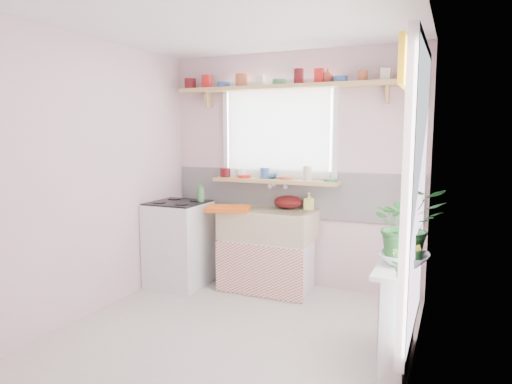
% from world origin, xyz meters
% --- Properties ---
extents(room, '(3.20, 3.20, 3.20)m').
position_xyz_m(room, '(0.66, 0.86, 1.37)').
color(room, beige).
rests_on(room, ground).
extents(sink_unit, '(0.95, 0.65, 1.11)m').
position_xyz_m(sink_unit, '(-0.15, 1.29, 0.43)').
color(sink_unit, white).
rests_on(sink_unit, ground).
extents(cooker, '(0.58, 0.58, 0.93)m').
position_xyz_m(cooker, '(-1.10, 1.05, 0.46)').
color(cooker, white).
rests_on(cooker, ground).
extents(radiator_ledge, '(0.22, 0.95, 0.78)m').
position_xyz_m(radiator_ledge, '(1.30, 0.20, 0.40)').
color(radiator_ledge, white).
rests_on(radiator_ledge, ground).
extents(windowsill, '(1.40, 0.22, 0.04)m').
position_xyz_m(windowsill, '(-0.15, 1.48, 1.14)').
color(windowsill, tan).
rests_on(windowsill, room).
extents(pine_shelf, '(2.52, 0.24, 0.04)m').
position_xyz_m(pine_shelf, '(0.00, 1.47, 2.12)').
color(pine_shelf, tan).
rests_on(pine_shelf, room).
extents(shelf_crockery, '(2.47, 0.11, 0.12)m').
position_xyz_m(shelf_crockery, '(-0.04, 1.47, 2.19)').
color(shelf_crockery, '#590F14').
rests_on(shelf_crockery, pine_shelf).
extents(sill_crockery, '(1.35, 0.11, 0.12)m').
position_xyz_m(sill_crockery, '(-0.20, 1.48, 1.21)').
color(sill_crockery, '#590F14').
rests_on(sill_crockery, windowsill).
extents(dish_tray, '(0.52, 0.45, 0.04)m').
position_xyz_m(dish_tray, '(-0.53, 1.11, 0.87)').
color(dish_tray, '#E25A14').
rests_on(dish_tray, sink_unit).
extents(colander, '(0.38, 0.38, 0.14)m').
position_xyz_m(colander, '(-0.00, 1.50, 0.92)').
color(colander, '#4F0D0F').
rests_on(colander, sink_unit).
extents(jade_plant, '(0.59, 0.56, 0.52)m').
position_xyz_m(jade_plant, '(1.33, 0.15, 1.04)').
color(jade_plant, '#28642B').
rests_on(jade_plant, radiator_ledge).
extents(fruit_bowl, '(0.35, 0.35, 0.08)m').
position_xyz_m(fruit_bowl, '(1.33, 0.08, 0.82)').
color(fruit_bowl, silver).
rests_on(fruit_bowl, radiator_ledge).
extents(herb_pot, '(0.12, 0.09, 0.19)m').
position_xyz_m(herb_pot, '(1.33, -0.20, 0.87)').
color(herb_pot, '#2A692B').
rests_on(herb_pot, radiator_ledge).
extents(soap_bottle_sink, '(0.10, 0.10, 0.18)m').
position_xyz_m(soap_bottle_sink, '(0.22, 1.50, 0.94)').
color(soap_bottle_sink, '#EBF16B').
rests_on(soap_bottle_sink, sink_unit).
extents(sill_cup, '(0.13, 0.13, 0.09)m').
position_xyz_m(sill_cup, '(-0.55, 1.49, 1.20)').
color(sill_cup, beige).
rests_on(sill_cup, windowsill).
extents(sill_bowl, '(0.21, 0.21, 0.06)m').
position_xyz_m(sill_bowl, '(-0.24, 1.54, 1.19)').
color(sill_bowl, '#3369A6').
rests_on(sill_bowl, windowsill).
extents(shelf_vase, '(0.15, 0.15, 0.15)m').
position_xyz_m(shelf_vase, '(0.39, 1.53, 2.21)').
color(shelf_vase, '#AE4135').
rests_on(shelf_vase, pine_shelf).
extents(cooker_bottle, '(0.10, 0.10, 0.22)m').
position_xyz_m(cooker_bottle, '(-0.88, 1.15, 1.02)').
color(cooker_bottle, '#3D7B45').
rests_on(cooker_bottle, cooker).
extents(fruit, '(0.20, 0.14, 0.10)m').
position_xyz_m(fruit, '(1.34, 0.09, 0.88)').
color(fruit, orange).
rests_on(fruit, fruit_bowl).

